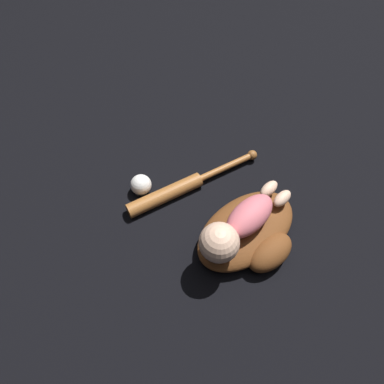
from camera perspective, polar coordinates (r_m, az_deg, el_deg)
ground_plane at (r=1.26m, az=9.85°, el=-4.37°), size 6.00×6.00×0.00m
baseball_glove at (r=1.18m, az=8.82°, el=-6.23°), size 0.41×0.34×0.09m
baby_figure at (r=1.08m, az=6.89°, el=-5.29°), size 0.35×0.24×0.12m
baseball_bat at (r=1.28m, az=-2.05°, el=0.52°), size 0.50×0.15×0.05m
baseball at (r=1.29m, az=-7.78°, el=1.09°), size 0.07×0.07×0.07m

